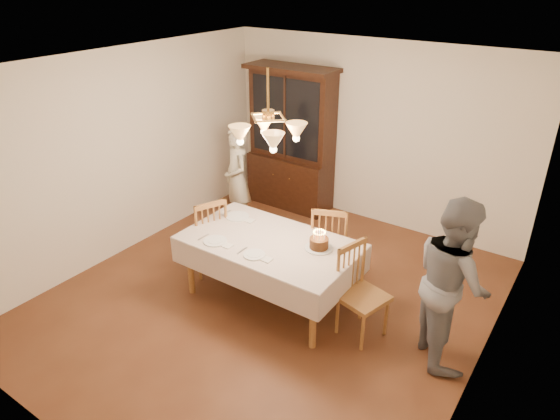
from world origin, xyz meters
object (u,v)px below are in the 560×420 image
Objects in this scene: china_hutch at (291,141)px; chair_far_side at (330,246)px; birthday_cake at (319,244)px; elderly_woman at (237,179)px; dining_table at (270,247)px.

chair_far_side is at bearing -44.23° from china_hutch.
chair_far_side reaches higher than birthday_cake.
china_hutch is at bearing 111.96° from elderly_woman.
china_hutch reaches higher than elderly_woman.
china_hutch reaches higher than dining_table.
china_hutch reaches higher than birthday_cake.
birthday_cake is at bearing -72.66° from chair_far_side.
dining_table is 1.90× the size of chair_far_side.
chair_far_side is 1.82m from elderly_woman.
dining_table is at bearing -162.62° from birthday_cake.
elderly_woman reaches higher than dining_table.
elderly_woman is (-1.40, 1.17, 0.06)m from dining_table.
chair_far_side is 0.72m from birthday_cake.
elderly_woman is at bearing 166.32° from chair_far_side.
dining_table is at bearing -114.54° from chair_far_side.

